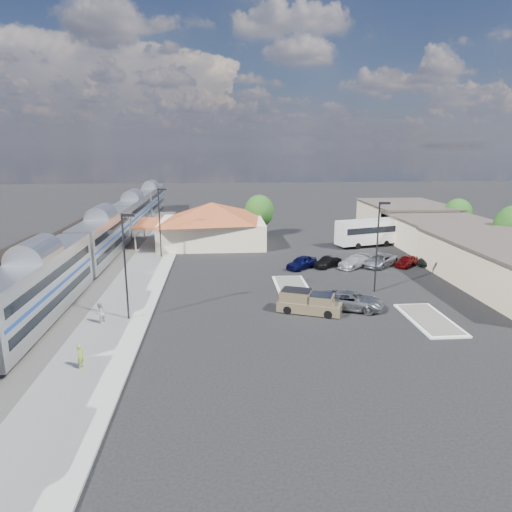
{
  "coord_description": "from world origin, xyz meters",
  "views": [
    {
      "loc": [
        -3.21,
        -42.43,
        14.18
      ],
      "look_at": [
        0.47,
        4.47,
        2.8
      ],
      "focal_mm": 32.0,
      "sensor_mm": 36.0,
      "label": 1
    }
  ],
  "objects": [
    {
      "name": "passenger_train",
      "position": [
        -18.0,
        15.11,
        2.87
      ],
      "size": [
        3.0,
        104.0,
        5.55
      ],
      "color": "silver",
      "rests_on": "ground"
    },
    {
      "name": "tree_east_c",
      "position": [
        34.0,
        26.0,
        3.76
      ],
      "size": [
        4.41,
        4.41,
        6.21
      ],
      "color": "#382314",
      "rests_on": "ground"
    },
    {
      "name": "parked_car_f",
      "position": [
        22.29,
        9.59,
        0.7
      ],
      "size": [
        4.25,
        3.83,
        1.4
      ],
      "primitive_type": "imported",
      "rotation": [
        0.0,
        0.0,
        -0.89
      ],
      "color": "black",
      "rests_on": "ground"
    },
    {
      "name": "lamp_plat_s",
      "position": [
        -10.9,
        -6.0,
        5.34
      ],
      "size": [
        1.08,
        0.25,
        9.0
      ],
      "color": "black",
      "rests_on": "ground"
    },
    {
      "name": "pickup_truck",
      "position": [
        4.4,
        -5.34,
        0.9
      ],
      "size": [
        5.84,
        3.9,
        1.9
      ],
      "rotation": [
        0.0,
        0.0,
        1.19
      ],
      "color": "tan",
      "rests_on": "ground"
    },
    {
      "name": "person_b",
      "position": [
        -13.11,
        -6.84,
        1.06
      ],
      "size": [
        0.94,
        1.05,
        1.76
      ],
      "primitive_type": "imported",
      "rotation": [
        0.0,
        0.0,
        -1.97
      ],
      "color": "silver",
      "rests_on": "platform"
    },
    {
      "name": "parked_car_c",
      "position": [
        12.69,
        9.29,
        0.71
      ],
      "size": [
        5.08,
        4.59,
        1.42
      ],
      "primitive_type": "imported",
      "rotation": [
        0.0,
        0.0,
        -0.9
      ],
      "color": "silver",
      "rests_on": "ground"
    },
    {
      "name": "tree_depot",
      "position": [
        3.0,
        30.0,
        4.02
      ],
      "size": [
        4.71,
        4.71,
        6.63
      ],
      "color": "#382314",
      "rests_on": "ground"
    },
    {
      "name": "parked_car_a",
      "position": [
        6.29,
        9.29,
        0.74
      ],
      "size": [
        4.41,
        4.25,
        1.49
      ],
      "primitive_type": "imported",
      "rotation": [
        0.0,
        0.0,
        -0.83
      ],
      "color": "#0C0E3E",
      "rests_on": "ground"
    },
    {
      "name": "traffic_island_south",
      "position": [
        4.0,
        2.0,
        0.1
      ],
      "size": [
        3.3,
        7.5,
        0.21
      ],
      "color": "silver",
      "rests_on": "ground"
    },
    {
      "name": "lamp_plat_n",
      "position": [
        -10.9,
        16.0,
        5.34
      ],
      "size": [
        1.08,
        0.25,
        9.0
      ],
      "color": "black",
      "rests_on": "ground"
    },
    {
      "name": "platform",
      "position": [
        -12.0,
        6.0,
        0.09
      ],
      "size": [
        5.5,
        92.0,
        0.18
      ],
      "primitive_type": "cube",
      "color": "gray",
      "rests_on": "ground"
    },
    {
      "name": "freight_cars",
      "position": [
        -24.0,
        5.86,
        1.93
      ],
      "size": [
        2.8,
        46.0,
        4.0
      ],
      "color": "black",
      "rests_on": "ground"
    },
    {
      "name": "ground",
      "position": [
        0.0,
        0.0,
        0.0
      ],
      "size": [
        280.0,
        280.0,
        0.0
      ],
      "primitive_type": "plane",
      "color": "black",
      "rests_on": "ground"
    },
    {
      "name": "buildings_east",
      "position": [
        28.0,
        14.28,
        2.27
      ],
      "size": [
        14.4,
        51.4,
        4.8
      ],
      "color": "#C6B28C",
      "rests_on": "ground"
    },
    {
      "name": "station_depot",
      "position": [
        -4.56,
        24.0,
        3.13
      ],
      "size": [
        18.35,
        12.24,
        6.2
      ],
      "color": "beige",
      "rests_on": "ground"
    },
    {
      "name": "lamp_lot",
      "position": [
        12.1,
        0.0,
        5.34
      ],
      "size": [
        1.08,
        0.25,
        9.0
      ],
      "color": "black",
      "rests_on": "ground"
    },
    {
      "name": "person_a",
      "position": [
        -12.39,
        -14.57,
        0.98
      ],
      "size": [
        0.5,
        0.65,
        1.59
      ],
      "primitive_type": "imported",
      "rotation": [
        0.0,
        0.0,
        1.35
      ],
      "color": "#98B338",
      "rests_on": "platform"
    },
    {
      "name": "suv",
      "position": [
        8.2,
        -4.75,
        0.8
      ],
      "size": [
        6.33,
        4.55,
        1.6
      ],
      "primitive_type": "imported",
      "rotation": [
        0.0,
        0.0,
        1.2
      ],
      "color": "gray",
      "rests_on": "ground"
    },
    {
      "name": "parked_car_b",
      "position": [
        9.49,
        9.59,
        0.64
      ],
      "size": [
        3.85,
        3.48,
        1.27
      ],
      "primitive_type": "imported",
      "rotation": [
        0.0,
        0.0,
        -0.89
      ],
      "color": "black",
      "rests_on": "ground"
    },
    {
      "name": "traffic_island_north",
      "position": [
        14.0,
        -8.0,
        0.1
      ],
      "size": [
        3.3,
        7.5,
        0.21
      ],
      "color": "silver",
      "rests_on": "ground"
    },
    {
      "name": "railbed",
      "position": [
        -21.0,
        8.0,
        0.06
      ],
      "size": [
        16.0,
        100.0,
        0.12
      ],
      "primitive_type": "cube",
      "color": "#4C4944",
      "rests_on": "ground"
    },
    {
      "name": "parked_car_d",
      "position": [
        15.89,
        9.59,
        0.74
      ],
      "size": [
        5.59,
        5.45,
        1.48
      ],
      "primitive_type": "imported",
      "rotation": [
        0.0,
        0.0,
        -0.82
      ],
      "color": "#979B9F",
      "rests_on": "ground"
    },
    {
      "name": "parked_car_e",
      "position": [
        19.09,
        9.29,
        0.67
      ],
      "size": [
        3.95,
        3.9,
        1.35
      ],
      "primitive_type": "imported",
      "rotation": [
        0.0,
        0.0,
        -0.8
      ],
      "color": "maroon",
      "rests_on": "ground"
    },
    {
      "name": "coach_bus",
      "position": [
        19.13,
        21.21,
        2.21
      ],
      "size": [
        12.2,
        5.92,
        3.84
      ],
      "rotation": [
        0.0,
        0.0,
        1.86
      ],
      "color": "white",
      "rests_on": "ground"
    }
  ]
}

